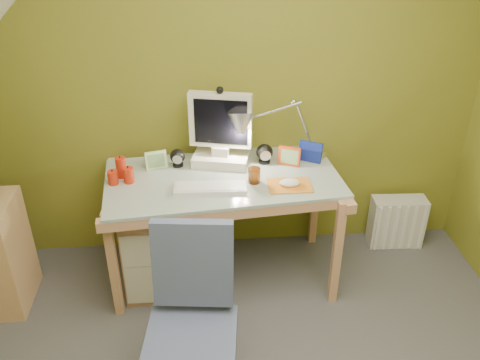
{
  "coord_description": "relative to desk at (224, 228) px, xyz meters",
  "views": [
    {
      "loc": [
        -0.2,
        -1.41,
        2.25
      ],
      "look_at": [
        0.0,
        1.0,
        0.85
      ],
      "focal_mm": 38.0,
      "sensor_mm": 36.0,
      "label": 1
    }
  ],
  "objects": [
    {
      "name": "monitor",
      "position": [
        0.0,
        0.18,
        0.62
      ],
      "size": [
        0.41,
        0.29,
        0.5
      ],
      "primitive_type": null,
      "rotation": [
        0.0,
        0.0,
        -0.22
      ],
      "color": "silver",
      "rests_on": "desk"
    },
    {
      "name": "photo_frame_red",
      "position": [
        0.42,
        0.12,
        0.43
      ],
      "size": [
        0.13,
        0.07,
        0.12
      ],
      "primitive_type": "cube",
      "rotation": [
        0.0,
        0.0,
        -0.42
      ],
      "color": "#BE3C14",
      "rests_on": "desk"
    },
    {
      "name": "mouse",
      "position": [
        0.38,
        -0.14,
        0.39
      ],
      "size": [
        0.13,
        0.08,
        0.04
      ],
      "primitive_type": "ellipsoid",
      "rotation": [
        0.0,
        0.0,
        0.03
      ],
      "color": "white",
      "rests_on": "mousepad"
    },
    {
      "name": "radiator",
      "position": [
        1.24,
        0.23,
        -0.19
      ],
      "size": [
        0.38,
        0.17,
        0.37
      ],
      "primitive_type": "cube",
      "rotation": [
        0.0,
        0.0,
        -0.05
      ],
      "color": "silver",
      "rests_on": "floor"
    },
    {
      "name": "photo_frame_blue",
      "position": [
        0.56,
        0.16,
        0.44
      ],
      "size": [
        0.14,
        0.09,
        0.13
      ],
      "primitive_type": "cube",
      "rotation": [
        0.0,
        0.0,
        -0.51
      ],
      "color": "navy",
      "rests_on": "desk"
    },
    {
      "name": "task_chair",
      "position": [
        -0.2,
        -0.97,
        0.06
      ],
      "size": [
        0.53,
        0.53,
        0.86
      ],
      "primitive_type": null,
      "rotation": [
        0.0,
        0.0,
        -0.11
      ],
      "color": "#465073",
      "rests_on": "floor"
    },
    {
      "name": "speaker_left",
      "position": [
        -0.27,
        0.16,
        0.43
      ],
      "size": [
        0.11,
        0.11,
        0.11
      ],
      "primitive_type": null,
      "rotation": [
        0.0,
        0.0,
        -0.16
      ],
      "color": "black",
      "rests_on": "desk"
    },
    {
      "name": "photo_frame_green",
      "position": [
        -0.4,
        0.14,
        0.43
      ],
      "size": [
        0.13,
        0.05,
        0.11
      ],
      "primitive_type": "cube",
      "rotation": [
        0.0,
        0.0,
        0.24
      ],
      "color": "#C2E19A",
      "rests_on": "desk"
    },
    {
      "name": "keyboard",
      "position": [
        -0.08,
        -0.14,
        0.38
      ],
      "size": [
        0.42,
        0.15,
        0.02
      ],
      "primitive_type": "cube",
      "rotation": [
        0.0,
        0.0,
        -0.04
      ],
      "color": "white",
      "rests_on": "desk"
    },
    {
      "name": "mousepad",
      "position": [
        0.38,
        -0.14,
        0.38
      ],
      "size": [
        0.25,
        0.18,
        0.01
      ],
      "primitive_type": "cube",
      "rotation": [
        0.0,
        0.0,
        0.0
      ],
      "color": "orange",
      "rests_on": "desk"
    },
    {
      "name": "wall_back",
      "position": [
        0.08,
        0.37,
        0.83
      ],
      "size": [
        3.2,
        0.01,
        2.4
      ],
      "primitive_type": "cube",
      "color": "olive",
      "rests_on": "floor"
    },
    {
      "name": "side_ledge",
      "position": [
        -1.34,
        -0.14,
        -0.02
      ],
      "size": [
        0.26,
        0.4,
        0.71
      ],
      "primitive_type": "cube",
      "color": "tan",
      "rests_on": "floor"
    },
    {
      "name": "speaker_right",
      "position": [
        0.27,
        0.16,
        0.44
      ],
      "size": [
        0.11,
        0.11,
        0.13
      ],
      "primitive_type": null,
      "rotation": [
        0.0,
        0.0,
        -0.02
      ],
      "color": "black",
      "rests_on": "desk"
    },
    {
      "name": "amber_tumbler",
      "position": [
        0.18,
        -0.08,
        0.42
      ],
      "size": [
        0.08,
        0.08,
        0.09
      ],
      "primitive_type": "cylinder",
      "rotation": [
        0.0,
        0.0,
        -0.21
      ],
      "color": "#8C4614",
      "rests_on": "desk"
    },
    {
      "name": "desk",
      "position": [
        0.0,
        0.0,
        0.0
      ],
      "size": [
        1.45,
        0.82,
        0.74
      ],
      "primitive_type": null,
      "rotation": [
        0.0,
        0.0,
        0.09
      ],
      "color": "tan",
      "rests_on": "floor"
    },
    {
      "name": "desk_lamp",
      "position": [
        0.45,
        0.18,
        0.67
      ],
      "size": [
        0.6,
        0.35,
        0.6
      ],
      "primitive_type": null,
      "rotation": [
        0.0,
        0.0,
        0.21
      ],
      "color": "#ADACB1",
      "rests_on": "desk"
    },
    {
      "name": "candle_cluster",
      "position": [
        -0.6,
        0.01,
        0.44
      ],
      "size": [
        0.19,
        0.18,
        0.13
      ],
      "primitive_type": null,
      "rotation": [
        0.0,
        0.0,
        0.19
      ],
      "color": "red",
      "rests_on": "desk"
    }
  ]
}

